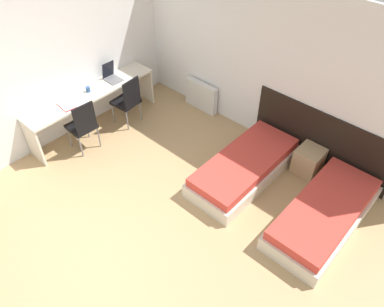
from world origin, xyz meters
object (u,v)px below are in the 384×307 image
object	(u,v)px
nightstand	(308,161)
chair_near_notebook	(83,124)
bed_near_door	(324,214)
laptop	(112,76)
bed_near_window	(244,167)
chair_near_laptop	(128,99)

from	to	relation	value
nightstand	chair_near_notebook	bearing A→B (deg)	-146.29
bed_near_door	chair_near_notebook	world-z (taller)	chair_near_notebook
chair_near_notebook	laptop	bearing A→B (deg)	115.74
nightstand	laptop	world-z (taller)	laptop
nightstand	bed_near_window	bearing A→B (deg)	-131.46
nightstand	laptop	size ratio (longest dim) A/B	1.40
bed_near_door	chair_near_laptop	distance (m)	3.80
chair_near_laptop	bed_near_door	bearing A→B (deg)	-0.64
chair_near_laptop	laptop	distance (m)	0.52
laptop	chair_near_notebook	bearing A→B (deg)	-65.06
nightstand	laptop	distance (m)	3.72
chair_near_notebook	chair_near_laptop	bearing A→B (deg)	92.58
chair_near_laptop	chair_near_notebook	distance (m)	0.97
bed_near_window	nightstand	bearing A→B (deg)	48.54
bed_near_door	laptop	size ratio (longest dim) A/B	6.21
nightstand	chair_near_notebook	size ratio (longest dim) A/B	0.46
nightstand	laptop	xyz separation A→B (m)	(-3.51, -1.06, 0.60)
bed_near_door	chair_near_notebook	xyz separation A→B (m)	(-3.77, -1.28, 0.34)
bed_near_window	nightstand	size ratio (longest dim) A/B	4.44
nightstand	chair_near_notebook	distance (m)	3.72
laptop	bed_near_door	bearing A→B (deg)	5.56
nightstand	chair_near_laptop	xyz separation A→B (m)	(-3.09, -1.09, 0.31)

